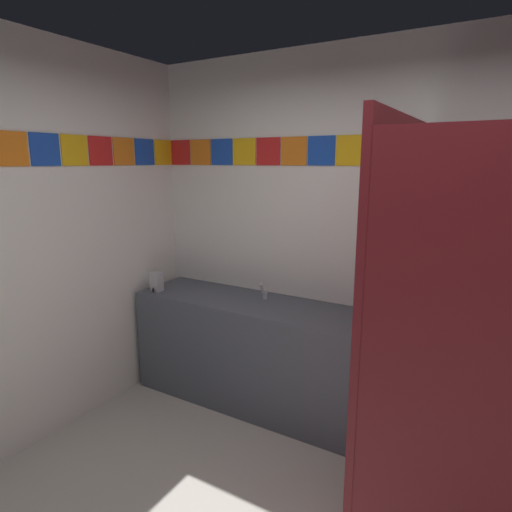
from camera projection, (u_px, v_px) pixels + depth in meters
wall_back at (378, 239)px, 3.04m from camera, size 3.68×0.09×2.67m
vanity_counter at (258, 353)px, 3.36m from camera, size 1.99×0.57×0.83m
faucet_center at (264, 293)px, 3.34m from camera, size 0.04×0.10×0.14m
soap_dispenser at (157, 282)px, 3.55m from camera, size 0.09×0.09×0.16m
stall_divider at (419, 344)px, 2.02m from camera, size 0.92×1.43×2.09m
toilet at (494, 452)px, 2.39m from camera, size 0.39×0.49×0.74m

